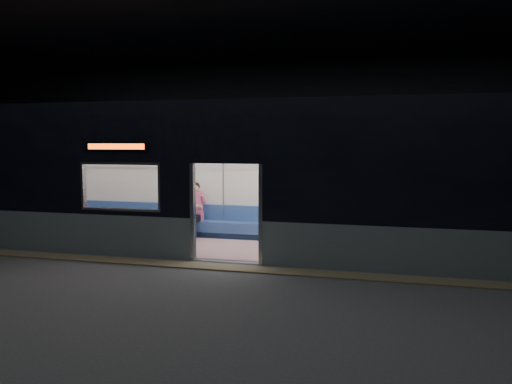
% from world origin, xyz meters
% --- Properties ---
extents(station_floor, '(24.00, 14.00, 0.01)m').
position_xyz_m(station_floor, '(0.00, 0.00, -0.01)').
color(station_floor, '#47494C').
rests_on(station_floor, ground).
extents(station_envelope, '(24.00, 14.00, 5.00)m').
position_xyz_m(station_envelope, '(0.00, 0.00, 3.66)').
color(station_envelope, black).
rests_on(station_envelope, station_floor).
extents(tactile_strip, '(22.80, 0.50, 0.03)m').
position_xyz_m(tactile_strip, '(0.00, 0.55, 0.01)').
color(tactile_strip, '#8C7F59').
rests_on(tactile_strip, station_floor).
extents(metro_car, '(18.00, 3.04, 3.35)m').
position_xyz_m(metro_car, '(-0.00, 2.54, 1.85)').
color(metro_car, gray).
rests_on(metro_car, station_floor).
extents(passenger, '(0.42, 0.71, 1.40)m').
position_xyz_m(passenger, '(-1.71, 3.55, 0.81)').
color(passenger, black).
rests_on(passenger, metro_car).
extents(handbag, '(0.29, 0.26, 0.13)m').
position_xyz_m(handbag, '(-1.76, 3.31, 0.68)').
color(handbag, black).
rests_on(handbag, passenger).
extents(transit_map, '(1.04, 0.03, 0.67)m').
position_xyz_m(transit_map, '(4.20, 3.85, 1.49)').
color(transit_map, white).
rests_on(transit_map, metro_car).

